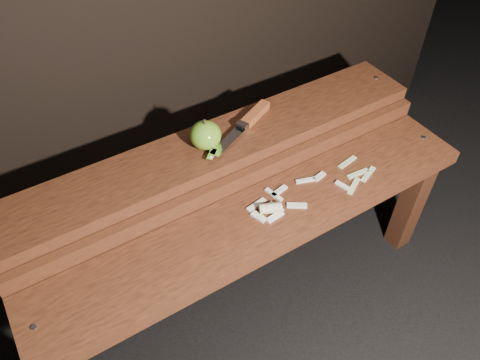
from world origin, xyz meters
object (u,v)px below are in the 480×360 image
bench_front_tier (265,235)px  knife (248,121)px  apple (206,135)px  bench_rear_tier (220,166)px

bench_front_tier → knife: knife is taller
apple → knife: size_ratio=0.33×
bench_front_tier → apple: (-0.04, 0.23, 0.18)m
knife → bench_front_tier: bearing=-113.1°
apple → knife: (0.14, 0.02, -0.03)m
bench_rear_tier → apple: 0.13m
apple → bench_rear_tier: bearing=-7.0°
bench_rear_tier → knife: 0.15m
bench_front_tier → knife: size_ratio=4.61×
bench_rear_tier → knife: bearing=11.8°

